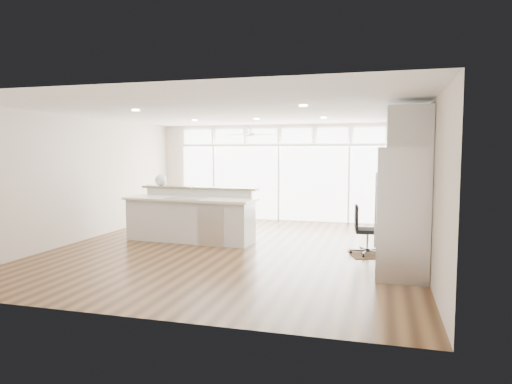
# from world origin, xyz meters

# --- Properties ---
(floor) EXTENTS (7.00, 8.00, 0.02)m
(floor) POSITION_xyz_m (0.00, 0.00, -0.01)
(floor) COLOR #3F2713
(floor) RESTS_ON ground
(ceiling) EXTENTS (7.00, 8.00, 0.02)m
(ceiling) POSITION_xyz_m (0.00, 0.00, 2.70)
(ceiling) COLOR white
(ceiling) RESTS_ON wall_back
(wall_back) EXTENTS (7.00, 0.04, 2.70)m
(wall_back) POSITION_xyz_m (0.00, 4.00, 1.35)
(wall_back) COLOR beige
(wall_back) RESTS_ON floor
(wall_front) EXTENTS (7.00, 0.04, 2.70)m
(wall_front) POSITION_xyz_m (0.00, -4.00, 1.35)
(wall_front) COLOR beige
(wall_front) RESTS_ON floor
(wall_left) EXTENTS (0.04, 8.00, 2.70)m
(wall_left) POSITION_xyz_m (-3.50, 0.00, 1.35)
(wall_left) COLOR beige
(wall_left) RESTS_ON floor
(wall_right) EXTENTS (0.04, 8.00, 2.70)m
(wall_right) POSITION_xyz_m (3.50, 0.00, 1.35)
(wall_right) COLOR beige
(wall_right) RESTS_ON floor
(glass_wall) EXTENTS (5.80, 0.06, 2.08)m
(glass_wall) POSITION_xyz_m (0.00, 3.94, 1.05)
(glass_wall) COLOR silver
(glass_wall) RESTS_ON wall_back
(transom_row) EXTENTS (5.90, 0.06, 0.40)m
(transom_row) POSITION_xyz_m (0.00, 3.94, 2.38)
(transom_row) COLOR silver
(transom_row) RESTS_ON wall_back
(desk_window) EXTENTS (0.04, 0.85, 0.85)m
(desk_window) POSITION_xyz_m (3.46, 0.30, 1.55)
(desk_window) COLOR white
(desk_window) RESTS_ON wall_right
(ceiling_fan) EXTENTS (1.16, 1.16, 0.32)m
(ceiling_fan) POSITION_xyz_m (-0.50, 2.80, 2.48)
(ceiling_fan) COLOR white
(ceiling_fan) RESTS_ON ceiling
(recessed_lights) EXTENTS (3.40, 3.00, 0.02)m
(recessed_lights) POSITION_xyz_m (0.00, 0.20, 2.68)
(recessed_lights) COLOR beige
(recessed_lights) RESTS_ON ceiling
(oven_cabinet) EXTENTS (0.64, 1.20, 2.50)m
(oven_cabinet) POSITION_xyz_m (3.17, 1.80, 1.25)
(oven_cabinet) COLOR silver
(oven_cabinet) RESTS_ON floor
(desk_nook) EXTENTS (0.72, 1.30, 0.76)m
(desk_nook) POSITION_xyz_m (3.13, 0.30, 0.38)
(desk_nook) COLOR silver
(desk_nook) RESTS_ON floor
(upper_cabinets) EXTENTS (0.64, 1.30, 0.64)m
(upper_cabinets) POSITION_xyz_m (3.17, 0.30, 2.35)
(upper_cabinets) COLOR silver
(upper_cabinets) RESTS_ON wall_right
(refrigerator) EXTENTS (0.76, 0.90, 2.00)m
(refrigerator) POSITION_xyz_m (3.11, -1.35, 1.00)
(refrigerator) COLOR silver
(refrigerator) RESTS_ON floor
(fridge_cabinet) EXTENTS (0.64, 0.90, 0.60)m
(fridge_cabinet) POSITION_xyz_m (3.17, -1.35, 2.30)
(fridge_cabinet) COLOR silver
(fridge_cabinet) RESTS_ON wall_right
(framed_photos) EXTENTS (0.06, 0.22, 0.80)m
(framed_photos) POSITION_xyz_m (3.46, 0.92, 1.40)
(framed_photos) COLOR black
(framed_photos) RESTS_ON wall_right
(kitchen_island) EXTENTS (2.97, 1.29, 1.15)m
(kitchen_island) POSITION_xyz_m (-1.19, 0.44, 0.58)
(kitchen_island) COLOR silver
(kitchen_island) RESTS_ON floor
(rug) EXTENTS (1.08, 0.90, 0.01)m
(rug) POSITION_xyz_m (2.72, 0.09, 0.01)
(rug) COLOR #321F10
(rug) RESTS_ON floor
(office_chair) EXTENTS (0.53, 0.49, 0.92)m
(office_chair) POSITION_xyz_m (2.56, 0.13, 0.46)
(office_chair) COLOR black
(office_chair) RESTS_ON floor
(fishbowl) EXTENTS (0.27, 0.27, 0.26)m
(fishbowl) POSITION_xyz_m (-2.11, 0.91, 1.28)
(fishbowl) COLOR silver
(fishbowl) RESTS_ON kitchen_island
(monitor) EXTENTS (0.14, 0.54, 0.44)m
(monitor) POSITION_xyz_m (3.05, 0.30, 0.98)
(monitor) COLOR black
(monitor) RESTS_ON desk_nook
(keyboard) EXTENTS (0.13, 0.29, 0.01)m
(keyboard) POSITION_xyz_m (2.88, 0.30, 0.77)
(keyboard) COLOR white
(keyboard) RESTS_ON desk_nook
(potted_plant) EXTENTS (0.30, 0.33, 0.23)m
(potted_plant) POSITION_xyz_m (3.17, 1.80, 2.61)
(potted_plant) COLOR #255626
(potted_plant) RESTS_ON oven_cabinet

